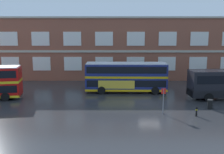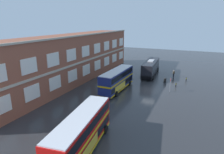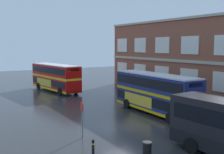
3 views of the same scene
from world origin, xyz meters
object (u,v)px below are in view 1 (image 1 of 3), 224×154
(bus_stand_flag, at_px, (163,99))
(safety_bollard_east, at_px, (196,111))
(station_litter_bin, at_px, (209,104))
(double_decker_middle, at_px, (126,77))

(bus_stand_flag, xyz_separation_m, safety_bollard_east, (3.23, -0.75, -1.14))
(station_litter_bin, distance_m, safety_bollard_east, 3.45)
(station_litter_bin, relative_size, safety_bollard_east, 1.08)
(double_decker_middle, bearing_deg, safety_bollard_east, -58.00)
(bus_stand_flag, relative_size, station_litter_bin, 2.62)
(double_decker_middle, bearing_deg, bus_stand_flag, -71.16)
(safety_bollard_east, bearing_deg, bus_stand_flag, 166.99)
(double_decker_middle, height_order, station_litter_bin, double_decker_middle)
(safety_bollard_east, bearing_deg, station_litter_bin, 48.84)
(bus_stand_flag, bearing_deg, safety_bollard_east, -13.01)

